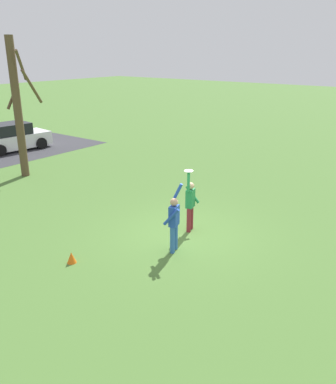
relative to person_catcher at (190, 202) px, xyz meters
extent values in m
plane|color=#4C7533|center=(-0.40, -0.01, -0.98)|extent=(120.00, 120.00, 0.00)
cylinder|color=maroon|center=(0.12, 0.04, -0.57)|extent=(0.14, 0.14, 0.82)
cylinder|color=maroon|center=(-0.12, -0.04, -0.57)|extent=(0.14, 0.14, 0.82)
cube|color=#238447|center=(0.00, 0.00, 0.14)|extent=(0.41, 0.31, 0.60)
sphere|color=tan|center=(0.00, 0.00, 0.55)|extent=(0.23, 0.23, 0.23)
cylinder|color=#238447|center=(0.22, 0.06, 0.19)|extent=(0.20, 0.48, 0.58)
cylinder|color=#238447|center=(-0.22, -0.06, 0.77)|extent=(0.09, 0.09, 0.66)
cylinder|color=#3366B7|center=(-1.60, -0.47, -0.57)|extent=(0.14, 0.14, 0.82)
cylinder|color=#3366B7|center=(-1.35, -0.39, -0.57)|extent=(0.14, 0.14, 0.82)
cube|color=#234CB2|center=(-1.47, -0.43, 0.14)|extent=(0.41, 0.31, 0.60)
sphere|color=tan|center=(-1.47, -0.43, 0.55)|extent=(0.23, 0.23, 0.23)
cylinder|color=#234CB2|center=(-1.69, -0.49, 0.19)|extent=(0.20, 0.48, 0.58)
cylinder|color=#234CB2|center=(-1.26, -0.37, 0.74)|extent=(0.17, 0.35, 0.65)
cylinder|color=white|center=(-0.22, -0.06, 1.11)|extent=(0.29, 0.29, 0.02)
cube|color=white|center=(3.11, 14.65, -0.43)|extent=(4.27, 2.24, 0.80)
cube|color=black|center=(2.96, 14.66, 0.29)|extent=(2.27, 1.86, 0.64)
cylinder|color=black|center=(4.48, 15.41, -0.65)|extent=(0.68, 0.29, 0.66)
cylinder|color=black|center=(4.28, 13.60, -0.65)|extent=(0.68, 0.29, 0.66)
cylinder|color=black|center=(1.75, 13.88, -0.65)|extent=(0.68, 0.29, 0.66)
cylinder|color=brown|center=(0.42, 9.63, 2.12)|extent=(0.36, 0.36, 6.20)
cylinder|color=brown|center=(0.82, 8.95, 3.09)|extent=(1.50, 0.96, 1.58)
cylinder|color=brown|center=(0.64, 9.32, 4.00)|extent=(0.79, 0.61, 1.31)
cylinder|color=brown|center=(0.45, 9.93, 2.65)|extent=(0.72, 0.21, 1.12)
cone|color=orange|center=(-3.75, 1.42, -0.82)|extent=(0.26, 0.26, 0.32)
camera|label=1|loc=(-10.05, -6.67, 4.60)|focal=37.65mm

